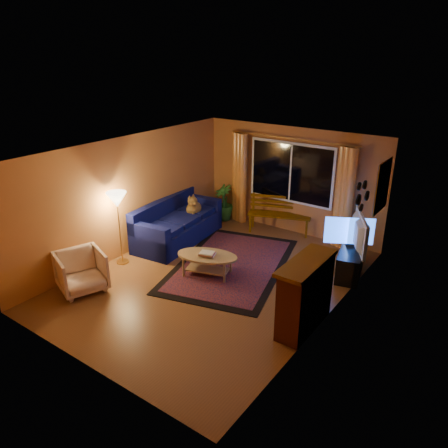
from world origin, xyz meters
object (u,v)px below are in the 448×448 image
Objects in this scene: bench at (279,224)px; coffee_table at (207,265)px; armchair at (81,270)px; floor_lamp at (120,228)px; tv_console at (351,260)px; sofa at (178,221)px.

coffee_table is (-0.10, -2.69, -0.00)m from bench.
floor_lamp is (-0.24, 1.17, 0.35)m from armchair.
floor_lamp is at bearing -163.35° from tv_console.
bench is 1.24× the size of coffee_table.
bench is at bearing 60.52° from floor_lamp.
coffee_table is (1.55, -0.93, -0.25)m from sofa.
tv_console is (2.13, -0.97, 0.04)m from bench.
coffee_table is (1.76, 0.60, -0.54)m from floor_lamp.
tv_console is (3.75, 3.49, -0.14)m from armchair.
floor_lamp is 1.20× the size of tv_console.
sofa is at bearing 149.14° from coffee_table.
floor_lamp is (-1.86, -3.28, 0.54)m from bench.
tv_console is (2.23, 1.72, 0.05)m from coffee_table.
armchair is 0.68× the size of coffee_table.
sofa is 1.51× the size of floor_lamp.
tv_console is at bearing 37.69° from coffee_table.
armchair reaches higher than coffee_table.
armchair reaches higher than tv_console.
coffee_table is 2.81m from tv_console.
armchair is 2.34m from coffee_table.
bench is 0.97× the size of floor_lamp.
armchair is (0.03, -2.70, -0.06)m from sofa.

